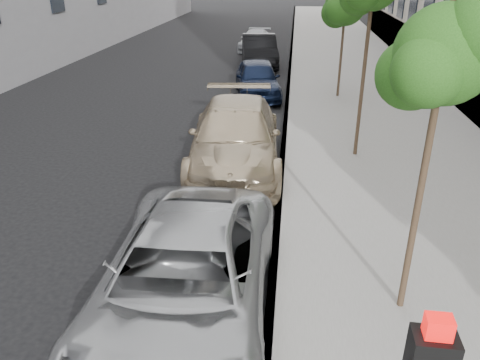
% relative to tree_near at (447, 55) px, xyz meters
% --- Properties ---
extents(sidewalk, '(6.40, 72.00, 0.14)m').
position_rel_tree_near_xyz_m(sidewalk, '(1.07, 22.50, -3.92)').
color(sidewalk, gray).
rests_on(sidewalk, ground).
extents(curb, '(0.15, 72.00, 0.14)m').
position_rel_tree_near_xyz_m(curb, '(-2.05, 22.50, -3.92)').
color(curb, '#9E9B93').
rests_on(curb, ground).
extents(tree_near, '(1.63, 1.43, 4.66)m').
position_rel_tree_near_xyz_m(tree_near, '(0.00, 0.00, 0.00)').
color(tree_near, '#38281C').
rests_on(tree_near, sidewalk).
extents(tree_far, '(1.85, 1.65, 4.41)m').
position_rel_tree_near_xyz_m(tree_far, '(0.00, 13.00, -0.35)').
color(tree_far, '#38281C').
rests_on(tree_far, sidewalk).
extents(minivan, '(2.61, 5.49, 1.51)m').
position_rel_tree_near_xyz_m(minivan, '(-3.33, -0.56, -3.23)').
color(minivan, '#A4A6A9').
rests_on(minivan, ground).
extents(suv, '(2.79, 5.93, 1.67)m').
position_rel_tree_near_xyz_m(suv, '(-3.33, 5.64, -3.15)').
color(suv, tan).
rests_on(suv, ground).
extents(sedan_blue, '(2.37, 4.53, 1.47)m').
position_rel_tree_near_xyz_m(sedan_blue, '(-3.33, 13.10, -3.25)').
color(sedan_blue, black).
rests_on(sedan_blue, ground).
extents(sedan_black, '(2.40, 5.17, 1.64)m').
position_rel_tree_near_xyz_m(sedan_black, '(-3.73, 19.42, -3.17)').
color(sedan_black, black).
rests_on(sedan_black, ground).
extents(sedan_rear, '(1.99, 4.32, 1.22)m').
position_rel_tree_near_xyz_m(sedan_rear, '(-4.37, 24.61, -3.37)').
color(sedan_rear, '#AAADB2').
rests_on(sedan_rear, ground).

